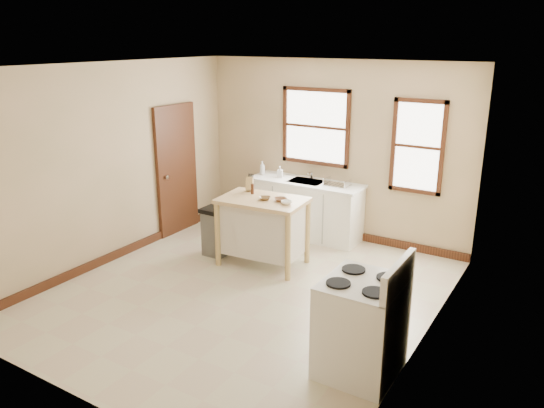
{
  "coord_description": "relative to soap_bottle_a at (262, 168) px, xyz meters",
  "views": [
    {
      "loc": [
        3.49,
        -5.03,
        3.11
      ],
      "look_at": [
        0.16,
        0.4,
        1.1
      ],
      "focal_mm": 35.0,
      "sensor_mm": 36.0,
      "label": 1
    }
  ],
  "objects": [
    {
      "name": "floor",
      "position": [
        1.12,
        -2.19,
        -1.03
      ],
      "size": [
        5.0,
        5.0,
        0.0
      ],
      "primitive_type": "plane",
      "color": "beige",
      "rests_on": "ground"
    },
    {
      "name": "ceiling",
      "position": [
        1.12,
        -2.19,
        1.77
      ],
      "size": [
        5.0,
        5.0,
        0.0
      ],
      "primitive_type": "plane",
      "rotation": [
        3.14,
        0.0,
        0.0
      ],
      "color": "white",
      "rests_on": "ground"
    },
    {
      "name": "wall_back",
      "position": [
        1.12,
        0.31,
        0.37
      ],
      "size": [
        4.5,
        0.04,
        2.8
      ],
      "primitive_type": "cube",
      "color": "#D0AD89",
      "rests_on": "ground"
    },
    {
      "name": "wall_left",
      "position": [
        -1.13,
        -2.19,
        0.37
      ],
      "size": [
        0.04,
        5.0,
        2.8
      ],
      "primitive_type": "cube",
      "color": "#D0AD89",
      "rests_on": "ground"
    },
    {
      "name": "wall_right",
      "position": [
        3.37,
        -2.19,
        0.37
      ],
      "size": [
        0.04,
        5.0,
        2.8
      ],
      "primitive_type": "cube",
      "color": "#D0AD89",
      "rests_on": "ground"
    },
    {
      "name": "window_main",
      "position": [
        0.82,
        0.29,
        0.72
      ],
      "size": [
        1.17,
        0.06,
        1.22
      ],
      "primitive_type": null,
      "color": "#35190E",
      "rests_on": "wall_back"
    },
    {
      "name": "window_side",
      "position": [
        2.47,
        0.29,
        0.57
      ],
      "size": [
        0.77,
        0.06,
        1.37
      ],
      "primitive_type": null,
      "color": "#35190E",
      "rests_on": "wall_back"
    },
    {
      "name": "door_left",
      "position": [
        -1.09,
        -0.89,
        0.02
      ],
      "size": [
        0.06,
        0.9,
        2.1
      ],
      "primitive_type": "cube",
      "color": "#35190E",
      "rests_on": "ground"
    },
    {
      "name": "baseboard_back",
      "position": [
        1.12,
        0.28,
        -0.97
      ],
      "size": [
        4.5,
        0.04,
        0.12
      ],
      "primitive_type": "cube",
      "color": "#35190E",
      "rests_on": "ground"
    },
    {
      "name": "baseboard_left",
      "position": [
        -1.1,
        -2.19,
        -0.97
      ],
      "size": [
        0.04,
        5.0,
        0.12
      ],
      "primitive_type": "cube",
      "color": "#35190E",
      "rests_on": "ground"
    },
    {
      "name": "sink_counter",
      "position": [
        0.82,
        0.01,
        -0.57
      ],
      "size": [
        1.86,
        0.62,
        0.92
      ],
      "primitive_type": null,
      "color": "white",
      "rests_on": "ground"
    },
    {
      "name": "faucet",
      "position": [
        0.82,
        0.19,
        -0.0
      ],
      "size": [
        0.03,
        0.03,
        0.22
      ],
      "primitive_type": "cylinder",
      "color": "silver",
      "rests_on": "sink_counter"
    },
    {
      "name": "soap_bottle_a",
      "position": [
        0.0,
        0.0,
        0.0
      ],
      "size": [
        0.09,
        0.09,
        0.23
      ],
      "primitive_type": "imported",
      "rotation": [
        0.0,
        0.0,
        -0.06
      ],
      "color": "#B2B2B2",
      "rests_on": "sink_counter"
    },
    {
      "name": "soap_bottle_b",
      "position": [
        0.34,
        0.0,
        -0.02
      ],
      "size": [
        0.11,
        0.11,
        0.18
      ],
      "primitive_type": "imported",
      "rotation": [
        0.0,
        0.0,
        0.33
      ],
      "color": "#B2B2B2",
      "rests_on": "sink_counter"
    },
    {
      "name": "dish_rack",
      "position": [
        1.35,
        0.02,
        -0.07
      ],
      "size": [
        0.44,
        0.38,
        0.09
      ],
      "primitive_type": null,
      "rotation": [
        0.0,
        0.0,
        -0.32
      ],
      "color": "silver",
      "rests_on": "sink_counter"
    },
    {
      "name": "kitchen_island",
      "position": [
        0.84,
        -1.31,
        -0.55
      ],
      "size": [
        1.25,
        0.86,
        0.97
      ],
      "primitive_type": null,
      "rotation": [
        0.0,
        0.0,
        0.09
      ],
      "color": "tan",
      "rests_on": "ground"
    },
    {
      "name": "knife_block",
      "position": [
        0.47,
        -1.08,
        0.04
      ],
      "size": [
        0.13,
        0.13,
        0.2
      ],
      "primitive_type": null,
      "rotation": [
        0.0,
        0.0,
        0.44
      ],
      "color": "tan",
      "rests_on": "kitchen_island"
    },
    {
      "name": "pepper_grinder",
      "position": [
        0.6,
        -1.19,
        0.02
      ],
      "size": [
        0.04,
        0.04,
        0.15
      ],
      "primitive_type": "cylinder",
      "rotation": [
        0.0,
        0.0,
        -0.02
      ],
      "color": "#3E1E10",
      "rests_on": "kitchen_island"
    },
    {
      "name": "bowl_a",
      "position": [
        0.89,
        -1.34,
        -0.04
      ],
      "size": [
        0.22,
        0.22,
        0.04
      ],
      "primitive_type": "imported",
      "rotation": [
        0.0,
        0.0,
        0.5
      ],
      "color": "brown",
      "rests_on": "kitchen_island"
    },
    {
      "name": "bowl_b",
      "position": [
        1.11,
        -1.27,
        -0.04
      ],
      "size": [
        0.24,
        0.24,
        0.04
      ],
      "primitive_type": "imported",
      "rotation": [
        0.0,
        0.0,
        0.82
      ],
      "color": "brown",
      "rests_on": "kitchen_island"
    },
    {
      "name": "bowl_c",
      "position": [
        1.25,
        -1.36,
        -0.04
      ],
      "size": [
        0.18,
        0.18,
        0.05
      ],
      "primitive_type": "imported",
      "rotation": [
        0.0,
        0.0,
        0.29
      ],
      "color": "white",
      "rests_on": "kitchen_island"
    },
    {
      "name": "trash_bin",
      "position": [
        0.07,
        -1.4,
        -0.67
      ],
      "size": [
        0.38,
        0.32,
        0.73
      ],
      "primitive_type": null,
      "rotation": [
        0.0,
        0.0,
        -0.01
      ],
      "color": "#595957",
      "rests_on": "ground"
    },
    {
      "name": "gas_stove",
      "position": [
        3.01,
        -2.97,
        -0.42
      ],
      "size": [
        0.76,
        0.78,
        1.22
      ],
      "primitive_type": null,
      "color": "white",
      "rests_on": "ground"
    }
  ]
}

